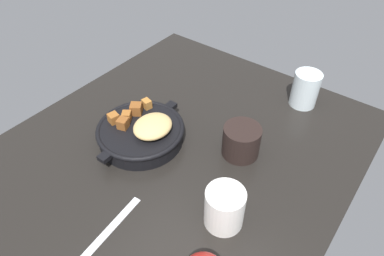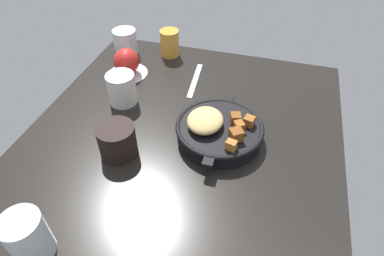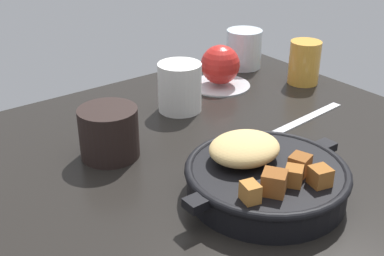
{
  "view_description": "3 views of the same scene",
  "coord_description": "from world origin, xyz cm",
  "views": [
    {
      "loc": [
        46.07,
        39.21,
        61.28
      ],
      "look_at": [
        -2.03,
        2.59,
        6.54
      ],
      "focal_mm": 32.47,
      "sensor_mm": 36.0,
      "label": 1
    },
    {
      "loc": [
        -55.17,
        -19.02,
        57.88
      ],
      "look_at": [
        -0.98,
        -3.43,
        5.97
      ],
      "focal_mm": 30.59,
      "sensor_mm": 36.0,
      "label": 2
    },
    {
      "loc": [
        -38.35,
        -48.15,
        37.98
      ],
      "look_at": [
        -0.3,
        2.05,
        6.72
      ],
      "focal_mm": 46.87,
      "sensor_mm": 36.0,
      "label": 3
    }
  ],
  "objects": [
    {
      "name": "water_glass_tall",
      "position": [
        -35.11,
        16.78,
        5.0
      ],
      "size": [
        7.35,
        7.35,
        10.0
      ],
      "primitive_type": "cylinder",
      "color": "silver",
      "rests_on": "ground_plane"
    },
    {
      "name": "ground_plane",
      "position": [
        0.0,
        0.0,
        -1.2
      ],
      "size": [
        92.07,
        79.08,
        2.4
      ],
      "primitive_type": "cube",
      "color": "black"
    },
    {
      "name": "butter_knife",
      "position": [
        26.56,
        3.5,
        0.18
      ],
      "size": [
        18.49,
        3.18,
        0.36
      ],
      "primitive_type": "cube",
      "rotation": [
        0.0,
        0.0,
        0.09
      ],
      "color": "silver",
      "rests_on": "ground_plane"
    },
    {
      "name": "ceramic_mug_white",
      "position": [
        10.73,
        20.26,
        4.45
      ],
      "size": [
        7.89,
        7.89,
        8.89
      ],
      "primitive_type": "cylinder",
      "color": "silver",
      "rests_on": "ground_plane"
    },
    {
      "name": "cast_iron_skillet",
      "position": [
        3.38,
        -8.96,
        2.95
      ],
      "size": [
        26.09,
        21.81,
        7.61
      ],
      "color": "black",
      "rests_on": "ground_plane"
    },
    {
      "name": "coffee_mug_dark",
      "position": [
        -7.76,
        12.91,
        3.9
      ],
      "size": [
        8.98,
        8.98,
        7.79
      ],
      "primitive_type": "cylinder",
      "color": "black",
      "rests_on": "ground_plane"
    }
  ]
}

